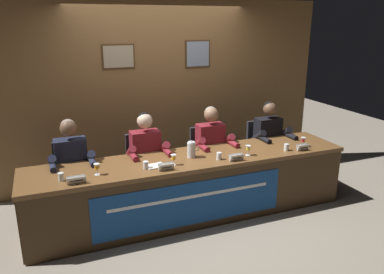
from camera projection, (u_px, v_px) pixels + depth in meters
The scene contains 25 objects.
ground_plane at pixel (192, 214), 4.72m from camera, with size 12.00×12.00×0.00m, color gray.
wall_back_panelled at pixel (159, 93), 5.48m from camera, with size 5.07×0.14×2.60m.
conference_table at pixel (195, 179), 4.46m from camera, with size 3.87×0.79×0.75m.
chair_far_left at pixel (73, 180), 4.63m from camera, with size 0.44×0.45×0.91m.
panelist_far_left at pixel (72, 164), 4.37m from camera, with size 0.51×0.48×1.23m.
nameplate_far_left at pixel (76, 180), 3.75m from camera, with size 0.19×0.06×0.08m.
juice_glass_far_left at pixel (97, 167), 3.96m from camera, with size 0.06×0.06×0.12m.
water_cup_far_left at pixel (61, 177), 3.82m from camera, with size 0.06×0.06×0.08m.
chair_center_left at pixel (144, 170), 4.94m from camera, with size 0.44×0.45×0.91m.
panelist_center_left at pixel (147, 154), 4.69m from camera, with size 0.51×0.48×1.23m.
nameplate_center_left at pixel (166, 167), 4.09m from camera, with size 0.17×0.06×0.08m.
juice_glass_center_left at pixel (173, 158), 4.23m from camera, with size 0.06×0.06×0.12m.
water_cup_center_left at pixel (146, 165), 4.14m from camera, with size 0.06×0.06×0.08m.
chair_center_right at pixel (207, 161), 5.26m from camera, with size 0.44×0.45×0.91m.
panelist_center_right at pixel (213, 146), 5.00m from camera, with size 0.51×0.48×1.23m.
nameplate_center_right at pixel (237, 157), 4.38m from camera, with size 0.17×0.06×0.08m.
juice_glass_center_right at pixel (248, 149), 4.54m from camera, with size 0.06×0.06×0.12m.
water_cup_center_right at pixel (219, 156), 4.41m from camera, with size 0.06×0.06×0.08m.
chair_far_right at pixel (262, 153), 5.58m from camera, with size 0.44×0.45×0.91m.
panelist_far_right at pixel (271, 139), 5.32m from camera, with size 0.51×0.48×1.23m.
nameplate_far_right at pixel (303, 147), 4.73m from camera, with size 0.16×0.06×0.08m.
juice_glass_far_right at pixel (303, 140), 4.85m from camera, with size 0.06×0.06×0.12m.
water_cup_far_right at pixel (286, 148), 4.72m from camera, with size 0.06×0.06×0.08m.
water_pitcher_central at pixel (191, 150), 4.47m from camera, with size 0.15×0.10×0.21m.
document_stack_center_left at pixel (155, 166), 4.21m from camera, with size 0.23×0.18×0.01m.
Camera 1 is at (-1.57, -3.93, 2.30)m, focal length 35.50 mm.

